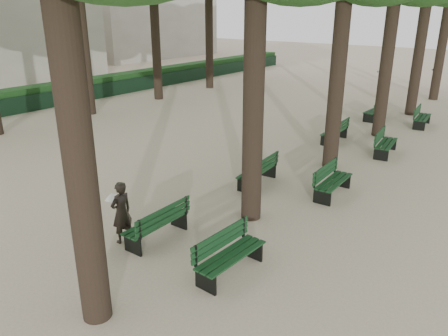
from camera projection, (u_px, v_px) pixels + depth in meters
The scene contains 15 objects.
ground at pixel (127, 245), 10.29m from camera, with size 120.00×120.00×0.00m, color #C4B094.
bench_left_0 at pixel (157, 229), 10.47m from camera, with size 0.60×1.81×0.92m.
bench_left_1 at pixel (257, 176), 13.77m from camera, with size 0.72×1.84×0.92m.
bench_left_2 at pixel (334, 135), 18.17m from camera, with size 0.63×1.82×0.92m.
bench_left_3 at pixel (374, 114), 21.79m from camera, with size 0.61×1.81×0.92m.
bench_right_0 at pixel (231, 262), 9.12m from camera, with size 0.65×1.82×0.92m.
bench_right_1 at pixel (333, 187), 12.96m from camera, with size 0.64×1.82×0.92m.
bench_right_2 at pixel (385, 148), 16.56m from camera, with size 0.78×1.86×0.92m.
bench_right_3 at pixel (422, 121), 20.49m from camera, with size 0.74×1.85×0.92m.
man_with_map at pixel (121, 212), 10.23m from camera, with size 0.61×0.63×1.52m.
pedestrian_a at pixel (382, 73), 31.69m from camera, with size 0.80×0.33×1.64m, color #262628.
pedestrian_b at pixel (435, 79), 29.01m from camera, with size 1.04×0.32×1.60m, color #262628.
fence at pixel (101, 91), 26.86m from camera, with size 0.08×42.00×0.90m, color black.
hedge at pixel (93, 87), 27.21m from camera, with size 1.20×42.00×1.20m, color #153F16.
building_far at pixel (133, 24), 50.22m from camera, with size 12.00×16.00×7.00m, color #B7B2A3.
Camera 1 is at (7.27, -5.82, 5.27)m, focal length 35.00 mm.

